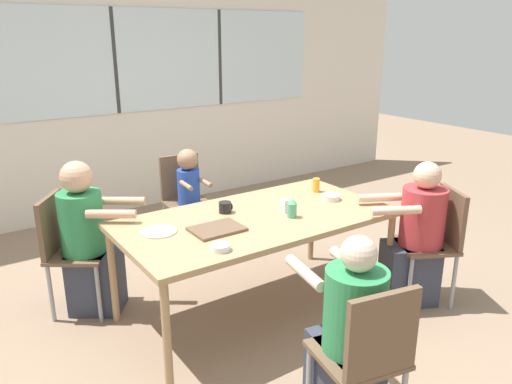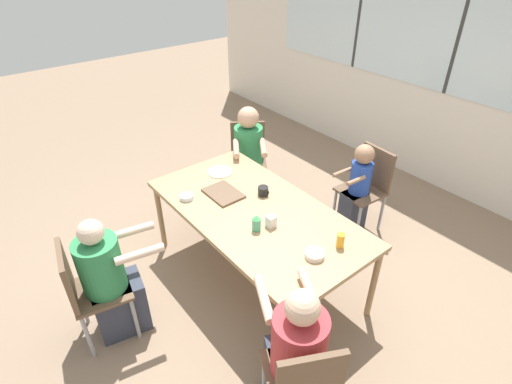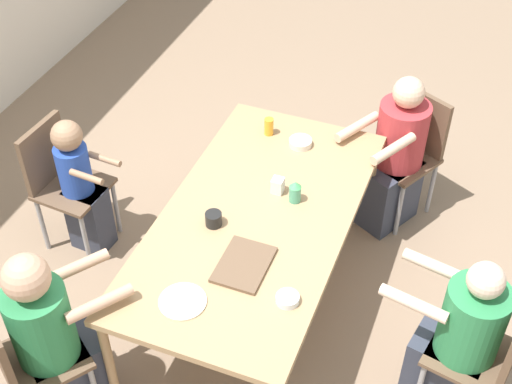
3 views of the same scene
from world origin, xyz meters
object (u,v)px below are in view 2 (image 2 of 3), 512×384
Objects in this scene: coffee_mug at (263,191)px; bowl_white_shallow at (315,255)px; person_man_blue_shirt at (295,359)px; chair_for_man_teal_shirt at (248,154)px; sippy_cup at (256,223)px; person_man_teal_shirt at (249,162)px; bowl_cereal at (187,197)px; person_toddler at (357,191)px; person_woman_green_shirt at (111,284)px; milk_carton_small at (271,221)px; juice_glass at (340,241)px; chair_for_man_blue_shirt at (304,381)px; chair_for_woman_green_shirt at (86,286)px; chair_for_toddler at (368,182)px.

bowl_white_shallow is at bearing -14.59° from coffee_mug.
person_man_blue_shirt reaches higher than coffee_mug.
chair_for_man_teal_shirt reaches higher than sippy_cup.
person_man_teal_shirt is at bearing 144.50° from sippy_cup.
bowl_cereal is at bearing 110.23° from person_man_blue_shirt.
person_man_blue_shirt is 1.12× the size of person_toddler.
person_woman_green_shirt reaches higher than milk_carton_small.
juice_glass is at bearing 25.71° from milk_carton_small.
person_man_blue_shirt reaches higher than milk_carton_small.
person_man_teal_shirt is 9.92× the size of bowl_cereal.
person_man_blue_shirt is 1.45m from coffee_mug.
chair_for_man_blue_shirt is at bearing -48.62° from bowl_white_shallow.
chair_for_man_teal_shirt is at bearing 123.16° from chair_for_woman_green_shirt.
chair_for_woman_green_shirt is 9.14× the size of coffee_mug.
chair_for_woman_green_shirt and chair_for_man_blue_shirt have the same top height.
chair_for_man_teal_shirt is at bearing 85.91° from person_man_blue_shirt.
chair_for_toddler is at bearing 156.66° from person_man_teal_shirt.
person_woman_green_shirt reaches higher than chair_for_woman_green_shirt.
bowl_cereal is at bearing 118.98° from person_woman_green_shirt.
chair_for_woman_green_shirt is 2.30m from chair_for_man_teal_shirt.
chair_for_man_teal_shirt is 1.33m from bowl_cereal.
person_man_teal_shirt is 12.36× the size of milk_carton_small.
person_man_blue_shirt is 11.93× the size of milk_carton_small.
sippy_cup is at bearing 16.18° from bowl_cereal.
person_man_blue_shirt reaches higher than bowl_cereal.
bowl_white_shallow is at bearing 101.83° from person_man_teal_shirt.
person_man_blue_shirt reaches higher than chair_for_toddler.
chair_for_woman_green_shirt is 1.00× the size of chair_for_toddler.
chair_for_woman_green_shirt is 0.18m from person_woman_green_shirt.
bowl_cereal is (-0.23, 0.99, 0.23)m from chair_for_woman_green_shirt.
chair_for_toddler is at bearing 56.42° from chair_for_man_blue_shirt.
chair_for_woman_green_shirt is at bearing 86.37° from person_toddler.
person_woman_green_shirt is at bearing -72.32° from bowl_cereal.
person_toddler is at bearing 150.70° from person_man_teal_shirt.
bowl_white_shallow is at bearing 120.00° from person_toddler.
chair_for_man_blue_shirt is at bearing 123.58° from chair_for_toddler.
chair_for_man_teal_shirt is 0.17m from person_man_teal_shirt.
person_toddler is 7.03× the size of bowl_white_shallow.
juice_glass is at bearing 108.84° from person_man_teal_shirt.
chair_for_toddler is at bearing 150.26° from chair_for_man_teal_shirt.
person_man_blue_shirt reaches higher than bowl_white_shallow.
chair_for_woman_green_shirt is 1.85m from juice_glass.
chair_for_man_blue_shirt reaches higher than bowl_white_shallow.
sippy_cup is at bearing -45.81° from coffee_mug.
chair_for_man_blue_shirt is at bearing -59.04° from juice_glass.
sippy_cup is at bearing 89.53° from chair_for_man_teal_shirt.
person_man_teal_shirt is 1.16× the size of person_toddler.
person_man_teal_shirt reaches higher than milk_carton_small.
chair_for_toddler is (-1.11, 2.00, 0.00)m from chair_for_man_blue_shirt.
chair_for_toddler is 2.57m from person_woman_green_shirt.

